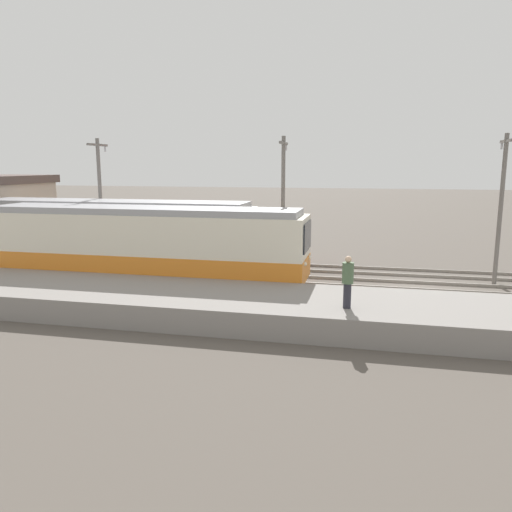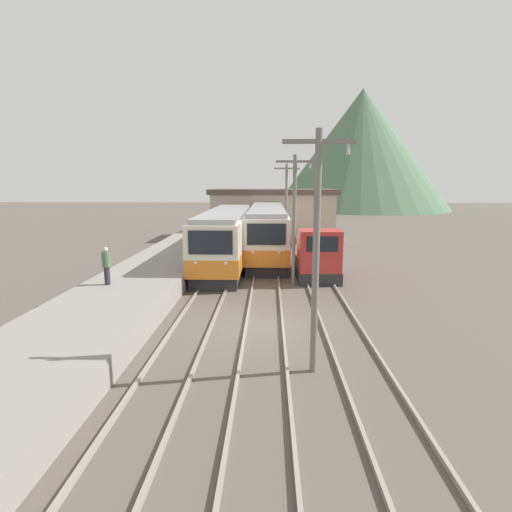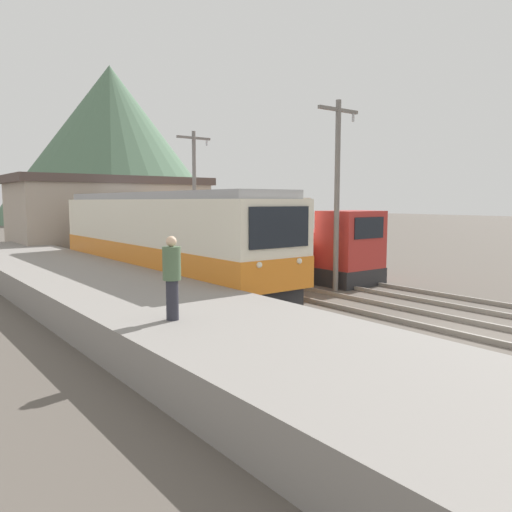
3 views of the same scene
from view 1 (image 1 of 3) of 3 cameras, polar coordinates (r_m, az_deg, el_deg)
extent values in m
plane|color=#564F47|center=(24.27, 17.72, -3.51)|extent=(200.00, 200.00, 0.00)
cube|color=gray|center=(18.15, 19.40, -6.76)|extent=(4.50, 54.00, 0.91)
cube|color=gray|center=(21.06, 18.46, -5.45)|extent=(0.10, 60.00, 0.14)
cube|color=gray|center=(22.44, 18.12, -4.47)|extent=(0.10, 60.00, 0.14)
cube|color=gray|center=(23.75, 17.83, -3.64)|extent=(0.10, 60.00, 0.14)
cube|color=gray|center=(25.15, 17.56, -2.86)|extent=(0.10, 60.00, 0.14)
cube|color=gray|center=(26.67, 17.29, -2.11)|extent=(0.10, 60.00, 0.14)
cube|color=gray|center=(28.07, 17.08, -1.48)|extent=(0.10, 60.00, 0.14)
cube|color=#28282B|center=(23.78, -12.51, -2.67)|extent=(2.58, 14.37, 0.70)
cube|color=silver|center=(23.46, -12.67, 1.44)|extent=(2.80, 14.97, 2.76)
cube|color=orange|center=(23.61, -12.59, -0.67)|extent=(2.84, 15.01, 0.99)
cube|color=black|center=(21.27, 5.89, 2.24)|extent=(2.24, 0.06, 1.21)
sphere|color=silver|center=(20.69, 5.60, -0.92)|extent=(0.18, 0.18, 0.18)
sphere|color=silver|center=(22.19, 6.11, -0.16)|extent=(0.18, 0.18, 0.18)
cube|color=#939399|center=(23.28, -12.82, 5.14)|extent=(2.46, 14.37, 0.28)
cube|color=#28282B|center=(27.58, -15.75, -1.03)|extent=(2.58, 14.36, 0.70)
cube|color=silver|center=(27.30, -15.93, 2.59)|extent=(2.80, 14.96, 2.81)
cube|color=orange|center=(27.43, -15.84, 0.72)|extent=(2.84, 15.00, 1.01)
cube|color=black|center=(24.53, -0.38, 3.47)|extent=(2.24, 0.06, 1.24)
sphere|color=silver|center=(23.94, -0.78, 0.71)|extent=(0.18, 0.18, 0.18)
sphere|color=silver|center=(25.42, 0.04, 1.28)|extent=(0.18, 0.18, 0.18)
cube|color=#939399|center=(27.14, -16.09, 5.82)|extent=(2.46, 14.36, 0.28)
cube|color=#28282B|center=(28.08, -1.59, -0.44)|extent=(2.40, 5.71, 0.70)
cube|color=#B22D28|center=(27.42, 2.33, 2.47)|extent=(2.28, 1.83, 2.30)
cube|color=black|center=(27.20, 4.27, 3.46)|extent=(1.68, 0.04, 0.83)
cube|color=#B22D28|center=(28.14, -3.41, 1.74)|extent=(1.92, 3.78, 1.40)
cylinder|color=black|center=(28.01, -3.43, 3.66)|extent=(0.16, 0.16, 0.50)
cylinder|color=slate|center=(25.99, 26.15, 4.69)|extent=(0.20, 0.20, 7.04)
cube|color=slate|center=(25.93, 26.72, 11.67)|extent=(2.00, 0.12, 0.12)
cylinder|color=#B2B2B7|center=(26.70, 26.27, 11.21)|extent=(0.10, 0.10, 0.30)
cylinder|color=slate|center=(25.66, 3.10, 5.68)|extent=(0.20, 0.20, 7.04)
cube|color=slate|center=(25.60, 3.17, 12.77)|extent=(2.00, 0.12, 0.12)
cylinder|color=#B2B2B7|center=(26.38, 3.47, 12.26)|extent=(0.10, 0.10, 0.30)
cylinder|color=slate|center=(29.21, -17.33, 5.80)|extent=(0.20, 0.20, 7.04)
cube|color=slate|center=(29.15, -17.67, 12.02)|extent=(2.00, 0.12, 0.12)
cylinder|color=#B2B2B7|center=(29.84, -16.86, 11.62)|extent=(0.10, 0.10, 0.30)
cylinder|color=#282833|center=(16.91, 10.38, -4.47)|extent=(0.26, 0.26, 0.85)
cylinder|color=#4C6647|center=(16.73, 10.46, -1.92)|extent=(0.38, 0.38, 0.70)
sphere|color=beige|center=(16.64, 10.51, -0.38)|extent=(0.22, 0.22, 0.22)
camera|label=2|loc=(29.44, 49.08, 6.78)|focal=28.00mm
camera|label=3|loc=(14.50, 48.87, -2.03)|focal=35.00mm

